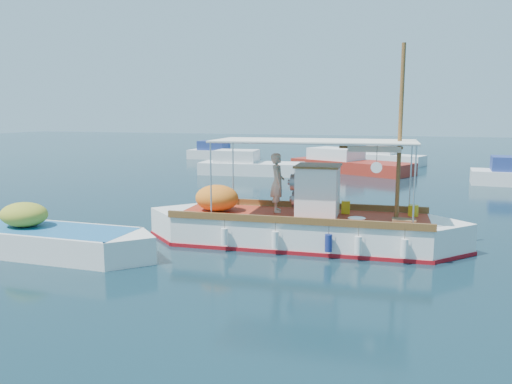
% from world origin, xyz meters
% --- Properties ---
extents(ground, '(160.00, 160.00, 0.00)m').
position_xyz_m(ground, '(0.00, 0.00, 0.00)').
color(ground, black).
rests_on(ground, ground).
extents(fishing_caique, '(9.96, 3.21, 6.09)m').
position_xyz_m(fishing_caique, '(-0.05, 0.08, 0.54)').
color(fishing_caique, white).
rests_on(fishing_caique, ground).
extents(dinghy, '(6.80, 1.97, 1.66)m').
position_xyz_m(dinghy, '(-6.55, -3.27, 0.35)').
color(dinghy, white).
rests_on(dinghy, ground).
extents(bg_boat_nw, '(6.96, 3.06, 1.80)m').
position_xyz_m(bg_boat_nw, '(-7.43, 16.44, 0.49)').
color(bg_boat_nw, silver).
rests_on(bg_boat_nw, ground).
extents(bg_boat_n, '(8.78, 6.10, 1.80)m').
position_xyz_m(bg_boat_n, '(-1.44, 19.99, 0.49)').
color(bg_boat_n, maroon).
rests_on(bg_boat_n, ground).
extents(bg_boat_far_w, '(6.19, 2.45, 1.80)m').
position_xyz_m(bg_boat_far_w, '(-13.53, 26.54, 0.49)').
color(bg_boat_far_w, silver).
rests_on(bg_boat_far_w, ground).
extents(bg_boat_far_n, '(5.42, 3.57, 1.80)m').
position_xyz_m(bg_boat_far_n, '(0.95, 26.04, 0.49)').
color(bg_boat_far_n, silver).
rests_on(bg_boat_far_n, ground).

